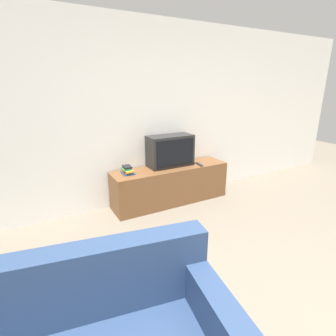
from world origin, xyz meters
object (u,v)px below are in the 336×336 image
at_px(book_stack, 127,170).
at_px(remote_on_stand, 199,164).
at_px(television, 170,151).
at_px(tv_stand, 171,185).

height_order(book_stack, remote_on_stand, book_stack).
relative_size(television, remote_on_stand, 3.69).
bearing_deg(book_stack, television, 3.09).
bearing_deg(book_stack, tv_stand, -3.13).
distance_m(television, book_stack, 0.72).
xyz_separation_m(television, remote_on_stand, (0.40, -0.19, -0.22)).
height_order(tv_stand, book_stack, book_stack).
relative_size(television, book_stack, 2.96).
height_order(television, book_stack, television).
height_order(tv_stand, remote_on_stand, remote_on_stand).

